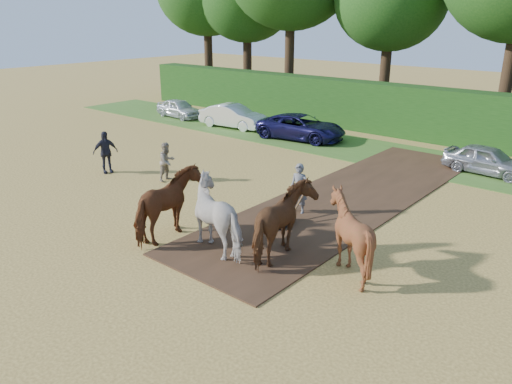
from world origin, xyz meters
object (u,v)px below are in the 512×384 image
object	(u,v)px
plough_team	(255,219)
parked_cars	(412,146)
spectator_near	(167,162)
spectator_far	(105,152)

from	to	relation	value
plough_team	parked_cars	xyz separation A→B (m)	(-0.74, 13.03, -0.41)
parked_cars	spectator_near	bearing A→B (deg)	-123.81
spectator_near	spectator_far	bearing A→B (deg)	105.69
spectator_near	spectator_far	xyz separation A→B (m)	(-3.04, -1.06, 0.12)
plough_team	parked_cars	size ratio (longest dim) A/B	0.21
spectator_near	spectator_far	world-z (taller)	spectator_far
spectator_near	plough_team	bearing A→B (deg)	-114.82
plough_team	parked_cars	distance (m)	13.06
spectator_far	spectator_near	bearing A→B (deg)	-53.83
spectator_near	spectator_far	distance (m)	3.22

